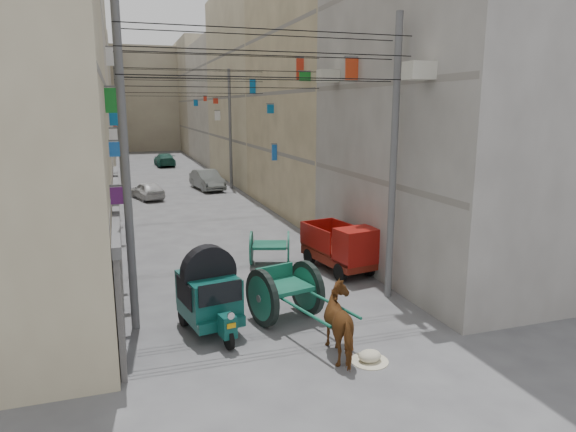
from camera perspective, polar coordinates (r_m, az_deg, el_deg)
name	(u,v)px	position (r m, az deg, el deg)	size (l,w,h in m)	color
building_row_left	(51,93)	(41.12, -24.81, 12.26)	(8.00, 62.00, 14.00)	#C2B793
building_row_right	(267,95)	(42.55, -2.33, 13.27)	(8.00, 62.00, 14.00)	#A29D97
end_cap_building	(144,100)	(72.86, -15.71, 12.34)	(22.00, 10.00, 13.00)	tan
shutters_left	(118,233)	(17.60, -18.37, -1.77)	(0.18, 14.40, 2.88)	#49494E
signboards	(190,146)	(28.74, -10.87, 7.66)	(8.22, 40.52, 5.67)	red
ac_units	(372,41)	(16.33, 9.28, 18.67)	(0.70, 6.55, 3.35)	#BCB9A9
utility_poles	(203,140)	(24.10, -9.41, 8.28)	(7.40, 22.20, 8.00)	#595A5C
overhead_cables	(211,75)	(21.53, -8.54, 15.26)	(7.40, 22.52, 1.12)	black
auto_rickshaw	(209,293)	(13.00, -8.73, -8.45)	(1.64, 2.45, 1.67)	black
tonga_cart	(285,292)	(13.53, -0.32, -8.42)	(2.00, 3.48, 1.48)	black
mini_truck	(345,250)	(17.33, 6.30, -3.77)	(1.82, 3.17, 1.68)	black
second_cart	(270,247)	(18.18, -2.03, -3.46)	(1.70, 1.60, 1.22)	#145842
feed_sack	(370,356)	(11.83, 9.06, -15.10)	(0.52, 0.42, 0.26)	beige
horse	(345,323)	(11.76, 6.30, -11.75)	(0.83, 1.82, 1.54)	brown
distant_car_white	(147,190)	(32.41, -15.36, 2.77)	(1.28, 3.18, 1.08)	silver
distant_car_grey	(207,180)	(35.37, -8.98, 3.99)	(1.41, 4.05, 1.33)	#515553
distant_car_green	(165,160)	(50.55, -13.56, 6.11)	(1.70, 4.19, 1.22)	#1C5345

